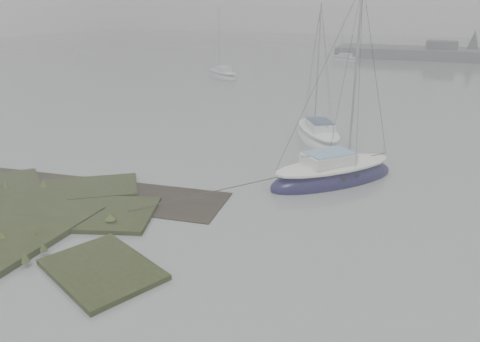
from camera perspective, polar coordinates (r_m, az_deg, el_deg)
name	(u,v)px	position (r m, az deg, el deg)	size (l,w,h in m)	color
ground	(317,93)	(41.71, 9.42, 9.32)	(160.00, 160.00, 0.00)	slate
sailboat_main	(332,175)	(21.10, 11.20, -0.50)	(5.77, 6.06, 8.90)	#110F34
sailboat_white	(318,137)	(27.10, 9.47, 4.13)	(4.47, 5.89, 8.06)	silver
sailboat_far_a	(223,75)	(49.93, -2.13, 11.57)	(5.25, 4.88, 7.63)	#AAB0B5
sailboat_far_c	(344,60)	(65.84, 12.58, 13.13)	(4.72, 3.85, 6.57)	silver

